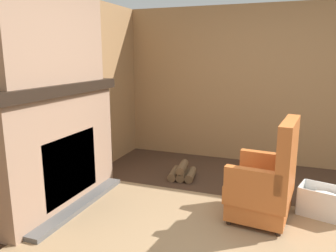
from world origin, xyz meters
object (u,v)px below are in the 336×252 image
armchair (266,184)px  laundry_basket (325,202)px  firewood_stack (182,172)px  decorative_plate_on_mantel (54,72)px  storage_case (86,73)px

armchair → laundry_basket: (0.58, 0.28, -0.22)m
armchair → firewood_stack: bearing=-28.9°
armchair → decorative_plate_on_mantel: bearing=14.5°
decorative_plate_on_mantel → armchair: bearing=8.2°
laundry_basket → storage_case: size_ratio=2.18×
storage_case → laundry_basket: bearing=0.7°
firewood_stack → decorative_plate_on_mantel: 2.09m
storage_case → armchair: bearing=-6.4°
firewood_stack → laundry_basket: (1.71, -0.52, 0.08)m
storage_case → decorative_plate_on_mantel: 0.57m
armchair → laundry_basket: bearing=-147.9°
firewood_stack → decorative_plate_on_mantel: (-1.10, -1.12, 1.38)m
firewood_stack → laundry_basket: laundry_basket is taller
decorative_plate_on_mantel → firewood_stack: bearing=45.4°
armchair → firewood_stack: (-1.13, 0.80, -0.30)m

